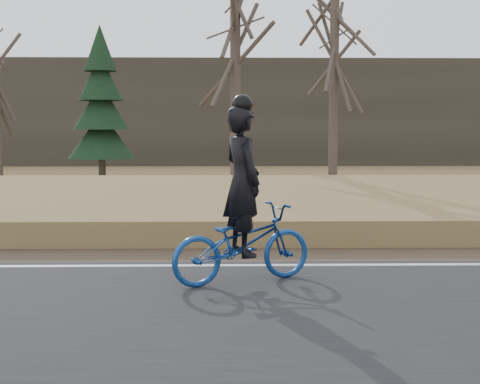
{
  "coord_description": "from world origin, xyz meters",
  "views": [
    {
      "loc": [
        -0.64,
        -9.28,
        2.01
      ],
      "look_at": [
        -0.43,
        0.5,
        1.1
      ],
      "focal_mm": 50.0,
      "sensor_mm": 36.0,
      "label": 1
    }
  ],
  "objects": [
    {
      "name": "ground",
      "position": [
        0.0,
        0.0,
        0.0
      ],
      "size": [
        120.0,
        120.0,
        0.0
      ],
      "primitive_type": "plane",
      "color": "olive",
      "rests_on": "ground"
    },
    {
      "name": "road",
      "position": [
        0.0,
        -2.5,
        0.03
      ],
      "size": [
        120.0,
        6.0,
        0.06
      ],
      "primitive_type": "cube",
      "color": "black",
      "rests_on": "ground"
    },
    {
      "name": "edge_line",
      "position": [
        0.0,
        0.2,
        0.07
      ],
      "size": [
        120.0,
        0.12,
        0.01
      ],
      "primitive_type": "cube",
      "color": "silver",
      "rests_on": "road"
    },
    {
      "name": "shoulder",
      "position": [
        0.0,
        1.2,
        0.02
      ],
      "size": [
        120.0,
        1.6,
        0.04
      ],
      "primitive_type": "cube",
      "color": "#473A2B",
      "rests_on": "ground"
    },
    {
      "name": "embankment",
      "position": [
        0.0,
        4.2,
        0.22
      ],
      "size": [
        120.0,
        5.0,
        0.44
      ],
      "primitive_type": "cube",
      "color": "olive",
      "rests_on": "ground"
    },
    {
      "name": "ballast",
      "position": [
        0.0,
        8.0,
        0.23
      ],
      "size": [
        120.0,
        3.0,
        0.45
      ],
      "primitive_type": "cube",
      "color": "slate",
      "rests_on": "ground"
    },
    {
      "name": "railroad",
      "position": [
        0.0,
        8.0,
        0.53
      ],
      "size": [
        120.0,
        2.4,
        0.29
      ],
      "color": "black",
      "rests_on": "ballast"
    },
    {
      "name": "treeline_backdrop",
      "position": [
        0.0,
        30.0,
        3.0
      ],
      "size": [
        120.0,
        4.0,
        6.0
      ],
      "primitive_type": "cube",
      "color": "#383328",
      "rests_on": "ground"
    },
    {
      "name": "cyclist",
      "position": [
        -0.43,
        -0.85,
        0.83
      ],
      "size": [
        2.02,
        1.41,
        2.4
      ],
      "rotation": [
        0.0,
        0.0,
        2.0
      ],
      "color": "navy",
      "rests_on": "road"
    },
    {
      "name": "bare_tree_near_left",
      "position": [
        -0.32,
        13.15,
        3.7
      ],
      "size": [
        0.36,
        0.36,
        7.4
      ],
      "primitive_type": "cylinder",
      "color": "#4E4339",
      "rests_on": "ground"
    },
    {
      "name": "bare_tree_center",
      "position": [
        3.55,
        16.77,
        4.3
      ],
      "size": [
        0.36,
        0.36,
        8.6
      ],
      "primitive_type": "cylinder",
      "color": "#4E4339",
      "rests_on": "ground"
    },
    {
      "name": "conifer",
      "position": [
        -5.46,
        16.79,
        2.86
      ],
      "size": [
        2.6,
        2.6,
        6.04
      ],
      "color": "#4E4339",
      "rests_on": "ground"
    }
  ]
}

